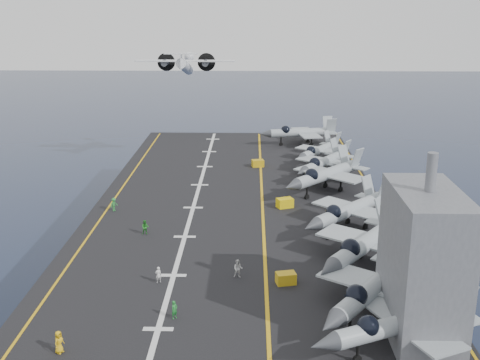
{
  "coord_description": "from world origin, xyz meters",
  "views": [
    {
      "loc": [
        1.59,
        -73.38,
        36.22
      ],
      "look_at": [
        0.0,
        4.0,
        13.0
      ],
      "focal_mm": 45.0,
      "sensor_mm": 36.0,
      "label": 1
    }
  ],
  "objects_px": {
    "island_superstructure": "(424,247)",
    "transport_plane": "(185,67)",
    "fighter_jet_0": "(402,322)",
    "tow_cart_a": "(286,278)"
  },
  "relations": [
    {
      "from": "island_superstructure",
      "to": "transport_plane",
      "type": "xyz_separation_m",
      "value": [
        -27.85,
        86.57,
        4.59
      ]
    },
    {
      "from": "fighter_jet_0",
      "to": "tow_cart_a",
      "type": "xyz_separation_m",
      "value": [
        -8.15,
        11.2,
        -1.89
      ]
    },
    {
      "from": "tow_cart_a",
      "to": "transport_plane",
      "type": "bearing_deg",
      "value": 102.8
    },
    {
      "from": "fighter_jet_0",
      "to": "tow_cart_a",
      "type": "bearing_deg",
      "value": 126.04
    },
    {
      "from": "tow_cart_a",
      "to": "transport_plane",
      "type": "height_order",
      "value": "transport_plane"
    },
    {
      "from": "island_superstructure",
      "to": "tow_cart_a",
      "type": "bearing_deg",
      "value": 139.91
    },
    {
      "from": "transport_plane",
      "to": "island_superstructure",
      "type": "bearing_deg",
      "value": -72.17
    },
    {
      "from": "island_superstructure",
      "to": "fighter_jet_0",
      "type": "relative_size",
      "value": 0.9
    },
    {
      "from": "fighter_jet_0",
      "to": "transport_plane",
      "type": "bearing_deg",
      "value": 106.17
    },
    {
      "from": "tow_cart_a",
      "to": "fighter_jet_0",
      "type": "bearing_deg",
      "value": -53.96
    }
  ]
}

